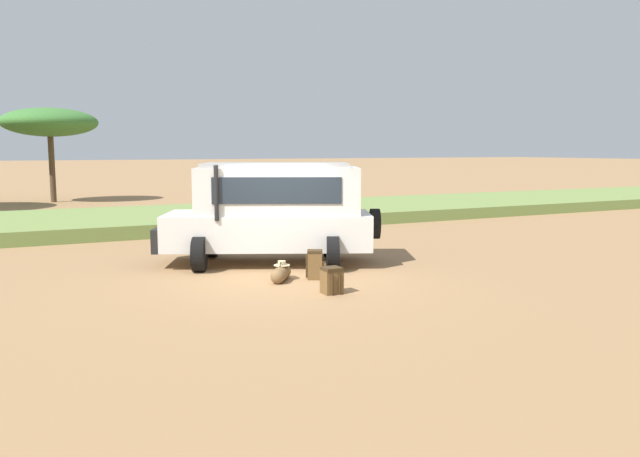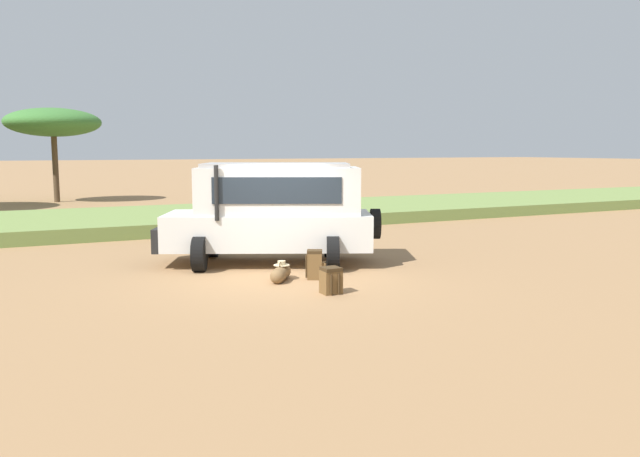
% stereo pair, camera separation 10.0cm
% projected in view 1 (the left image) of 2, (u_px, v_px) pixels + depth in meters
% --- Properties ---
extents(ground_plane, '(320.00, 320.00, 0.00)m').
position_uv_depth(ground_plane, '(284.00, 278.00, 13.50)').
color(ground_plane, '#9E754C').
extents(grass_bank, '(120.00, 7.00, 0.44)m').
position_uv_depth(grass_bank, '(170.00, 219.00, 23.02)').
color(grass_bank, olive).
rests_on(grass_bank, ground_plane).
extents(safari_vehicle, '(5.37, 3.87, 2.44)m').
position_uv_depth(safari_vehicle, '(273.00, 211.00, 15.03)').
color(safari_vehicle, silver).
rests_on(safari_vehicle, ground_plane).
extents(backpack_beside_front_wheel, '(0.48, 0.42, 0.63)m').
position_uv_depth(backpack_beside_front_wheel, '(315.00, 265.00, 13.36)').
color(backpack_beside_front_wheel, brown).
rests_on(backpack_beside_front_wheel, ground_plane).
extents(backpack_cluster_center, '(0.36, 0.44, 0.52)m').
position_uv_depth(backpack_cluster_center, '(331.00, 281.00, 12.02)').
color(backpack_cluster_center, brown).
rests_on(backpack_cluster_center, ground_plane).
extents(duffel_bag_low_black_case, '(0.65, 0.79, 0.41)m').
position_uv_depth(duffel_bag_low_black_case, '(281.00, 273.00, 13.18)').
color(duffel_bag_low_black_case, brown).
rests_on(duffel_bag_low_black_case, ground_plane).
extents(acacia_tree_far_right, '(4.83, 4.31, 4.91)m').
position_uv_depth(acacia_tree_far_right, '(50.00, 123.00, 32.36)').
color(acacia_tree_far_right, brown).
rests_on(acacia_tree_far_right, ground_plane).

